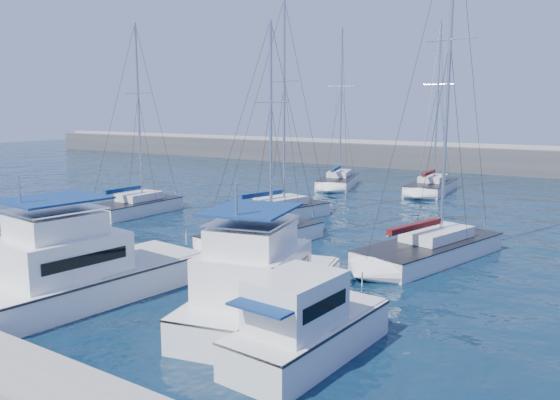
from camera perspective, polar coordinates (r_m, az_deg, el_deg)
The scene contains 11 objects.
ground at distance 25.90m, azimuth -6.83°, elevation -7.81°, with size 220.00×220.00×0.00m, color black.
breakwater at distance 72.93m, azimuth 20.54°, elevation 3.62°, with size 160.00×6.00×4.45m.
motor_yacht_port_inner at distance 23.72m, azimuth -20.10°, elevation -7.09°, with size 4.93×9.75×4.69m.
motor_yacht_stbd_inner at distance 20.33m, azimuth -1.97°, elevation -9.25°, with size 5.53×9.45×4.69m.
motor_yacht_stbd_outer at distance 17.31m, azimuth 2.65°, elevation -13.35°, with size 2.85×6.25×3.20m.
sailboat_mid_a at distance 41.99m, azimuth -14.83°, elevation -0.66°, with size 3.12×7.11×14.15m.
sailboat_mid_b at distance 38.42m, azimuth -0.41°, elevation -1.26°, with size 4.90×8.63×15.35m.
sailboat_mid_c at distance 31.29m, azimuth -1.84°, elevation -3.77°, with size 4.10×8.07×12.83m.
sailboat_mid_d at distance 29.34m, azimuth 15.50°, elevation -4.93°, with size 5.39×9.78×17.86m.
sailboat_back_a at distance 55.47m, azimuth 6.11°, elevation 1.99°, with size 5.41×8.95×16.00m.
sailboat_back_b at distance 53.18m, azimuth 15.55°, elevation 1.37°, with size 3.86×8.91×16.00m.
Camera 1 is at (16.06, -18.84, 7.63)m, focal length 35.00 mm.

